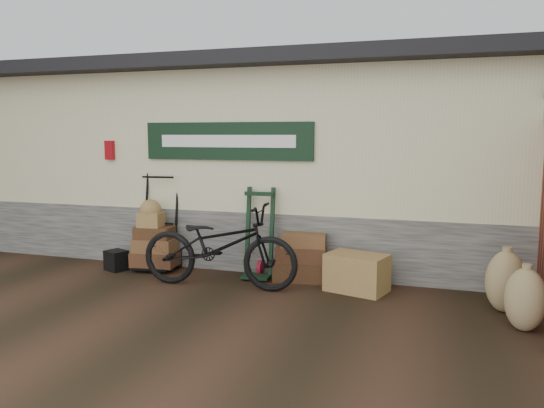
% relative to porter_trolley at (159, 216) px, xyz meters
% --- Properties ---
extents(ground, '(80.00, 80.00, 0.00)m').
position_rel_porter_trolley_xyz_m(ground, '(1.39, -0.85, -0.80)').
color(ground, black).
rests_on(ground, ground).
extents(station_building, '(14.40, 4.10, 3.20)m').
position_rel_porter_trolley_xyz_m(station_building, '(1.39, 1.89, 0.81)').
color(station_building, '#4C4C47').
rests_on(station_building, ground).
extents(porter_trolley, '(0.86, 0.68, 1.61)m').
position_rel_porter_trolley_xyz_m(porter_trolley, '(0.00, 0.00, 0.00)').
color(porter_trolley, black).
rests_on(porter_trolley, ground).
extents(green_barrow, '(0.48, 0.41, 1.29)m').
position_rel_porter_trolley_xyz_m(green_barrow, '(1.64, -0.07, -0.16)').
color(green_barrow, black).
rests_on(green_barrow, ground).
extents(suitcase_stack, '(0.83, 0.58, 0.68)m').
position_rel_porter_trolley_xyz_m(suitcase_stack, '(2.26, 0.00, -0.46)').
color(suitcase_stack, '#3A2412').
rests_on(suitcase_stack, ground).
extents(wicker_hamper, '(0.87, 0.69, 0.50)m').
position_rel_porter_trolley_xyz_m(wicker_hamper, '(3.09, -0.32, -0.55)').
color(wicker_hamper, brown).
rests_on(wicker_hamper, ground).
extents(black_trunk, '(0.38, 0.36, 0.30)m').
position_rel_porter_trolley_xyz_m(black_trunk, '(-0.55, -0.35, -0.65)').
color(black_trunk, black).
rests_on(black_trunk, ground).
extents(bicycle, '(0.87, 2.21, 1.26)m').
position_rel_porter_trolley_xyz_m(bicycle, '(1.30, -0.70, -0.17)').
color(bicycle, black).
rests_on(bicycle, ground).
extents(burlap_sack_left, '(0.53, 0.48, 0.72)m').
position_rel_porter_trolley_xyz_m(burlap_sack_left, '(4.85, -0.62, -0.44)').
color(burlap_sack_left, '#927C4E').
rests_on(burlap_sack_left, ground).
extents(burlap_sack_right, '(0.53, 0.50, 0.67)m').
position_rel_porter_trolley_xyz_m(burlap_sack_right, '(4.98, -1.21, -0.47)').
color(burlap_sack_right, '#927C4E').
rests_on(burlap_sack_right, ground).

